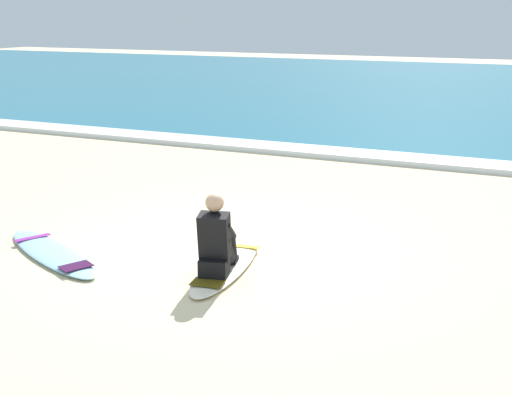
# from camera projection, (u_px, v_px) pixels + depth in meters

# --- Properties ---
(ground_plane) EXTENTS (80.00, 80.00, 0.00)m
(ground_plane) POSITION_uv_depth(u_px,v_px,m) (221.00, 252.00, 8.70)
(ground_plane) COLOR beige
(sea) EXTENTS (80.00, 28.00, 0.10)m
(sea) POSITION_uv_depth(u_px,v_px,m) (459.00, 90.00, 26.32)
(sea) COLOR teal
(sea) RESTS_ON ground
(breaking_foam) EXTENTS (80.00, 0.90, 0.11)m
(breaking_foam) POSITION_uv_depth(u_px,v_px,m) (360.00, 155.00, 14.29)
(breaking_foam) COLOR white
(breaking_foam) RESTS_ON ground
(surfboard_main) EXTENTS (0.84, 2.17, 0.08)m
(surfboard_main) POSITION_uv_depth(u_px,v_px,m) (227.00, 265.00, 8.16)
(surfboard_main) COLOR #EFE5C6
(surfboard_main) RESTS_ON ground
(surfer_seated) EXTENTS (0.49, 0.76, 0.95)m
(surfer_seated) POSITION_uv_depth(u_px,v_px,m) (216.00, 242.00, 7.75)
(surfer_seated) COLOR black
(surfer_seated) RESTS_ON surfboard_main
(surfboard_spare_near) EXTENTS (2.25, 1.48, 0.08)m
(surfboard_spare_near) POSITION_uv_depth(u_px,v_px,m) (52.00, 253.00, 8.56)
(surfboard_spare_near) COLOR #9ED1E5
(surfboard_spare_near) RESTS_ON ground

